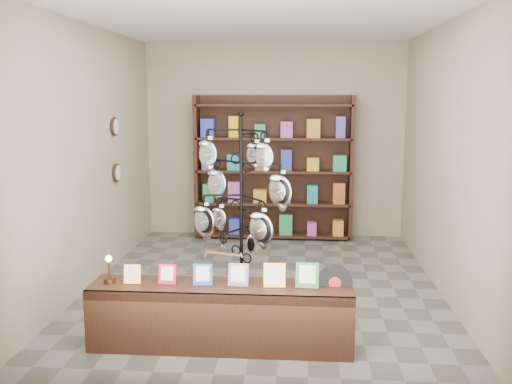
# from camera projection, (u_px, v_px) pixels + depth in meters

# --- Properties ---
(ground) EXTENTS (5.00, 5.00, 0.00)m
(ground) POSITION_uv_depth(u_px,v_px,m) (263.00, 285.00, 6.67)
(ground) COLOR slate
(ground) RESTS_ON ground
(room_envelope) EXTENTS (5.00, 5.00, 5.00)m
(room_envelope) POSITION_uv_depth(u_px,v_px,m) (264.00, 127.00, 6.36)
(room_envelope) COLOR #ADA28C
(room_envelope) RESTS_ON ground
(display_tree) EXTENTS (1.12, 1.12, 2.05)m
(display_tree) POSITION_uv_depth(u_px,v_px,m) (241.00, 196.00, 5.81)
(display_tree) COLOR black
(display_tree) RESTS_ON ground
(front_shelf) EXTENTS (2.29, 0.47, 0.81)m
(front_shelf) POSITION_uv_depth(u_px,v_px,m) (221.00, 316.00, 5.00)
(front_shelf) COLOR black
(front_shelf) RESTS_ON ground
(back_shelving) EXTENTS (2.42, 0.36, 2.20)m
(back_shelving) POSITION_uv_depth(u_px,v_px,m) (273.00, 172.00, 8.76)
(back_shelving) COLOR black
(back_shelving) RESTS_ON ground
(wall_clocks) EXTENTS (0.03, 0.24, 0.84)m
(wall_clocks) POSITION_uv_depth(u_px,v_px,m) (116.00, 150.00, 7.36)
(wall_clocks) COLOR black
(wall_clocks) RESTS_ON ground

